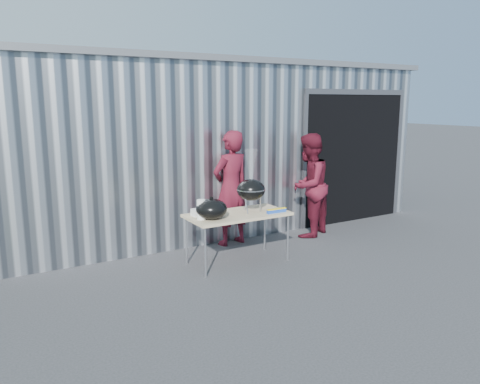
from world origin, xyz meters
TOP-DOWN VIEW (x-y plane):
  - ground at (0.00, 0.00)m, footprint 80.00×80.00m
  - building at (0.92, 4.59)m, footprint 8.20×6.20m
  - folding_table at (0.05, 0.68)m, footprint 1.50×0.75m
  - kettle_grill at (0.27, 0.66)m, footprint 0.43×0.43m
  - grill_lid at (-0.43, 0.58)m, footprint 0.44×0.44m
  - paper_towels at (-0.57, 0.63)m, footprint 0.12×0.12m
  - white_tub at (-0.50, 0.84)m, footprint 0.20×0.15m
  - foil_box at (0.57, 0.43)m, footprint 0.32×0.06m
  - person_cook at (0.42, 1.54)m, footprint 0.76×0.57m
  - person_bystander at (1.85, 1.29)m, footprint 1.10×1.02m

SIDE VIEW (x-z plane):
  - ground at x=0.00m, z-range 0.00..0.00m
  - folding_table at x=0.05m, z-range 0.33..1.08m
  - foil_box at x=0.57m, z-range 0.75..0.81m
  - white_tub at x=-0.50m, z-range 0.75..0.85m
  - paper_towels at x=-0.57m, z-range 0.75..1.03m
  - grill_lid at x=-0.43m, z-range 0.74..1.05m
  - person_bystander at x=1.85m, z-range 0.00..1.83m
  - person_cook at x=0.42m, z-range 0.00..1.91m
  - kettle_grill at x=0.27m, z-range 0.70..1.64m
  - building at x=0.92m, z-range -0.01..3.09m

